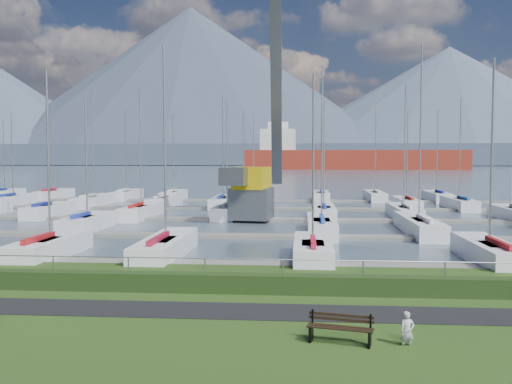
# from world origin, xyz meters

# --- Properties ---
(path) EXTENTS (160.00, 2.00, 0.04)m
(path) POSITION_xyz_m (0.00, -3.00, 0.01)
(path) COLOR black
(path) RESTS_ON grass
(water) EXTENTS (800.00, 540.00, 0.20)m
(water) POSITION_xyz_m (0.00, 260.00, -0.40)
(water) COLOR #425260
(hedge) EXTENTS (80.00, 0.70, 0.70)m
(hedge) POSITION_xyz_m (0.00, -0.40, 0.35)
(hedge) COLOR #213613
(hedge) RESTS_ON grass
(fence) EXTENTS (80.00, 0.04, 0.04)m
(fence) POSITION_xyz_m (0.00, 0.00, 1.20)
(fence) COLOR gray
(fence) RESTS_ON grass
(foothill) EXTENTS (900.00, 80.00, 12.00)m
(foothill) POSITION_xyz_m (0.00, 330.00, 6.00)
(foothill) COLOR #435062
(foothill) RESTS_ON water
(mountains) EXTENTS (1190.00, 360.00, 115.00)m
(mountains) POSITION_xyz_m (7.35, 404.62, 46.68)
(mountains) COLOR #3A4855
(mountains) RESTS_ON water
(docks) EXTENTS (90.00, 41.60, 0.25)m
(docks) POSITION_xyz_m (0.00, 26.00, -0.22)
(docks) COLOR slate
(docks) RESTS_ON water
(bench_right) EXTENTS (1.85, 0.81, 0.85)m
(bench_right) POSITION_xyz_m (3.75, -5.96, 0.42)
(bench_right) COLOR black
(bench_right) RESTS_ON grass
(person) EXTENTS (0.44, 0.34, 1.09)m
(person) POSITION_xyz_m (5.54, -6.01, 0.54)
(person) COLOR #B0B0B7
(person) RESTS_ON grass
(crane) EXTENTS (4.78, 13.36, 22.35)m
(crane) POSITION_xyz_m (-0.99, 26.76, 5.33)
(crane) COLOR slate
(crane) RESTS_ON water
(cargo_ship_mid) EXTENTS (89.23, 19.83, 21.50)m
(cargo_ship_mid) POSITION_xyz_m (19.66, 214.24, 3.65)
(cargo_ship_mid) COLOR maroon
(cargo_ship_mid) RESTS_ON water
(sailboat_fleet) EXTENTS (75.14, 49.25, 13.29)m
(sailboat_fleet) POSITION_xyz_m (0.10, 28.91, 5.36)
(sailboat_fleet) COLOR silver
(sailboat_fleet) RESTS_ON water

